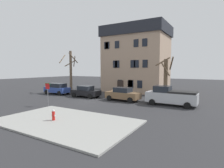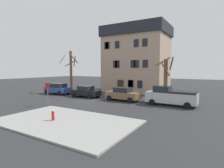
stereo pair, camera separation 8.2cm
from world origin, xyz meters
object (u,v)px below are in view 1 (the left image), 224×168
Objects in this scene: car_brown_sedan at (123,94)px; pickup_truck_silver at (171,96)px; car_blue_wagon at (57,88)px; fire_hydrant at (53,115)px; street_sign_pole at (48,90)px; car_black_sedan at (86,91)px; building_main at (136,59)px; tree_bare_near at (71,70)px; tree_bare_mid at (166,78)px; bicycle_leaning at (81,91)px.

pickup_truck_silver reaches higher than car_brown_sedan.
fire_hydrant is (11.32, -10.69, -0.36)m from car_blue_wagon.
street_sign_pole is at bearing -128.76° from car_brown_sedan.
fire_hydrant is at bearing -119.75° from pickup_truck_silver.
car_black_sedan is 5.17× the size of fire_hydrant.
car_black_sedan is 0.79× the size of pickup_truck_silver.
car_black_sedan is 6.88m from street_sign_pole.
building_main reaches higher than car_blue_wagon.
car_brown_sedan is at bearing -14.03° from tree_bare_near.
car_brown_sedan is (11.70, 0.01, -0.06)m from car_blue_wagon.
tree_bare_mid is 13.62m from bicycle_leaning.
tree_bare_near is 4.36m from bicycle_leaning.
bicycle_leaning is at bearing 171.54° from pickup_truck_silver.
building_main is 2.70× the size of car_black_sedan.
pickup_truck_silver is 14.87m from bicycle_leaning.
car_brown_sedan is 5.82m from pickup_truck_silver.
building_main is at bearing 104.03° from car_brown_sedan.
tree_bare_near is 17.76m from pickup_truck_silver.
car_blue_wagon is 2.50× the size of bicycle_leaning.
car_blue_wagon is 1.73× the size of street_sign_pole.
street_sign_pole is (-5.17, 3.78, 1.20)m from fire_hydrant.
building_main is 11.48m from car_brown_sedan.
bicycle_leaning reaches higher than fire_hydrant.
tree_bare_near is at bearing 165.97° from car_brown_sedan.
building_main reaches higher than street_sign_pole.
car_blue_wagon is 1.01× the size of car_black_sedan.
building_main is at bearing 47.58° from car_blue_wagon.
building_main is at bearing 38.55° from tree_bare_near.
tree_bare_near is at bearing 86.16° from car_blue_wagon.
fire_hydrant is at bearing -43.35° from car_blue_wagon.
fire_hydrant is at bearing -62.64° from car_black_sedan.
tree_bare_near is at bearing 171.06° from pickup_truck_silver.
tree_bare_near is 1.27× the size of tree_bare_mid.
bicycle_leaning is (-8.49, 13.03, -0.18)m from fire_hydrant.
tree_bare_mid reaches higher than car_blue_wagon.
tree_bare_near reaches higher than car_black_sedan.
tree_bare_mid is 1.03× the size of pickup_truck_silver.
car_blue_wagon is at bearing -179.47° from pickup_truck_silver.
tree_bare_mid is 14.22m from street_sign_pole.
car_brown_sedan is at bearing -75.97° from building_main.
building_main is 14.48m from car_blue_wagon.
pickup_truck_silver is (5.81, 0.15, 0.18)m from car_brown_sedan.
building_main is 21.50m from fire_hydrant.
car_brown_sedan reaches higher than fire_hydrant.
pickup_truck_silver is 6.56× the size of fire_hydrant.
building_main reaches higher than car_brown_sedan.
building_main is at bearing 95.85° from fire_hydrant.
street_sign_pole reaches higher than bicycle_leaning.
bicycle_leaning is (-13.37, -0.74, -2.49)m from tree_bare_mid.
car_black_sedan is at bearing -162.89° from tree_bare_mid.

